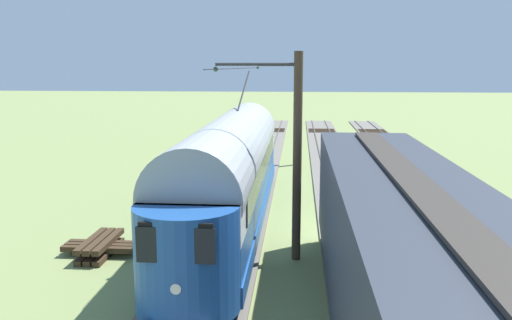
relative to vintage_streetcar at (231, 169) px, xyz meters
The scene contains 10 objects.
ground_plane 5.33m from the vintage_streetcar, behind, with size 220.00×220.00×0.00m, color olive.
track_streetcar_siding 9.88m from the vintage_streetcar, behind, with size 2.80×80.00×0.18m.
track_adjacent_siding 5.30m from the vintage_streetcar, behind, with size 2.80×80.00×0.18m.
track_third_siding 2.21m from the vintage_streetcar, 90.00° to the left, with size 2.80×80.00×0.18m.
vintage_streetcar is the anchor object (origin of this frame).
boxcar_adjacent 10.05m from the vintage_streetcar, 118.65° to the left, with size 2.96×14.59×3.85m.
catenary_pole_foreground 13.49m from the vintage_streetcar, 100.65° to the right, with size 2.78×0.28×6.64m.
catenary_pole_mid_near 4.37m from the vintage_streetcar, 126.26° to the left, with size 2.78×0.28×6.64m.
overhead_wire_run 6.72m from the vintage_streetcar, 90.98° to the right, with size 2.58×20.59×0.18m.
spare_tie_stack 5.63m from the vintage_streetcar, 41.45° to the left, with size 2.40×2.40×0.54m.
Camera 1 is at (2.23, 19.25, 6.18)m, focal length 36.57 mm.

